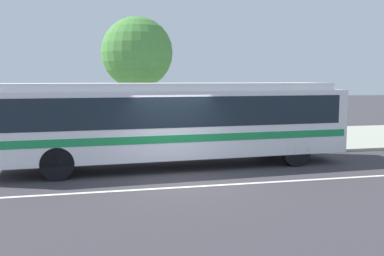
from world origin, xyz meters
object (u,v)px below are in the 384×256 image
Objects in this scene: transit_bus at (174,118)px; pedestrian_walking_along_curb at (52,131)px; pedestrian_standing_by_tree at (216,124)px; street_tree_near_stop at (137,53)px; bus_stop_sign at (274,112)px; pedestrian_waiting_near_sign at (61,127)px.

transit_bus reaches higher than pedestrian_walking_along_curb.
street_tree_near_stop is at bearing 145.84° from pedestrian_standing_by_tree.
pedestrian_walking_along_curb is at bearing 152.16° from transit_bus.
pedestrian_walking_along_curb is 6.41m from pedestrian_standing_by_tree.
bus_stop_sign is at bearing 21.66° from transit_bus.
bus_stop_sign is (8.31, -1.35, 0.56)m from pedestrian_waiting_near_sign.
street_tree_near_stop is at bearing 150.45° from bus_stop_sign.
transit_bus is 2.17× the size of street_tree_near_stop.
bus_stop_sign is at bearing -9.21° from pedestrian_waiting_near_sign.
bus_stop_sign is at bearing -2.76° from pedestrian_walking_along_curb.
street_tree_near_stop is (-5.13, 2.91, 2.41)m from bus_stop_sign.
transit_bus is at bearing -38.80° from pedestrian_waiting_near_sign.
transit_bus reaches higher than bus_stop_sign.
street_tree_near_stop is (3.43, 2.50, 3.02)m from pedestrian_walking_along_curb.
bus_stop_sign reaches higher than pedestrian_standing_by_tree.
bus_stop_sign is 0.44× the size of street_tree_near_stop.
bus_stop_sign is at bearing -29.55° from street_tree_near_stop.
transit_bus is 6.92× the size of pedestrian_standing_by_tree.
transit_bus is at bearing -81.56° from street_tree_near_stop.
transit_bus reaches higher than pedestrian_waiting_near_sign.
pedestrian_waiting_near_sign is 0.97m from pedestrian_walking_along_curb.
pedestrian_standing_by_tree is 0.31× the size of street_tree_near_stop.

